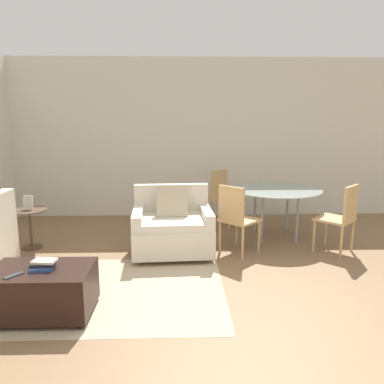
{
  "coord_description": "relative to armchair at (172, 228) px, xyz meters",
  "views": [
    {
      "loc": [
        -0.46,
        -2.8,
        1.72
      ],
      "look_at": [
        -0.32,
        2.13,
        0.75
      ],
      "focal_mm": 35.0,
      "sensor_mm": 36.0,
      "label": 1
    }
  ],
  "objects": [
    {
      "name": "ground_plane",
      "position": [
        0.58,
        -1.86,
        -0.34
      ],
      "size": [
        20.0,
        20.0,
        0.0
      ],
      "primitive_type": "plane",
      "color": "brown"
    },
    {
      "name": "wall_back",
      "position": [
        0.58,
        1.97,
        1.04
      ],
      "size": [
        12.0,
        0.06,
        2.75
      ],
      "color": "beige",
      "rests_on": "ground_plane"
    },
    {
      "name": "area_rug",
      "position": [
        -0.56,
        -1.1,
        -0.34
      ],
      "size": [
        2.21,
        1.72,
        0.01
      ],
      "color": "tan",
      "rests_on": "ground_plane"
    },
    {
      "name": "armchair",
      "position": [
        0.0,
        0.0,
        0.0
      ],
      "size": [
        1.04,
        0.92,
        0.87
      ],
      "color": "beige",
      "rests_on": "ground_plane"
    },
    {
      "name": "ottoman",
      "position": [
        -1.12,
        -1.55,
        -0.1
      ],
      "size": [
        0.89,
        0.57,
        0.43
      ],
      "color": "black",
      "rests_on": "ground_plane"
    },
    {
      "name": "book_stack",
      "position": [
        -1.09,
        -1.54,
        0.13
      ],
      "size": [
        0.23,
        0.21,
        0.08
      ],
      "color": "#2D478C",
      "rests_on": "ottoman"
    },
    {
      "name": "tv_remote_primary",
      "position": [
        -1.28,
        -1.7,
        0.1
      ],
      "size": [
        0.13,
        0.16,
        0.01
      ],
      "color": "#333338",
      "rests_on": "ottoman"
    },
    {
      "name": "side_table",
      "position": [
        -1.91,
        0.23,
        0.04
      ],
      "size": [
        0.47,
        0.47,
        0.53
      ],
      "color": "#4C3828",
      "rests_on": "ground_plane"
    },
    {
      "name": "picture_frame",
      "position": [
        -1.91,
        0.23,
        0.29
      ],
      "size": [
        0.12,
        0.07,
        0.2
      ],
      "color": "silver",
      "rests_on": "side_table"
    },
    {
      "name": "dining_table",
      "position": [
        1.49,
        0.6,
        0.32
      ],
      "size": [
        1.28,
        1.28,
        0.72
      ],
      "color": "#8C9E99",
      "rests_on": "ground_plane"
    },
    {
      "name": "dining_chair_near_left",
      "position": [
        0.81,
        -0.08,
        0.18
      ],
      "size": [
        0.59,
        0.59,
        0.9
      ],
      "color": "tan",
      "rests_on": "ground_plane"
    },
    {
      "name": "dining_chair_near_right",
      "position": [
        2.17,
        -0.08,
        0.18
      ],
      "size": [
        0.59,
        0.59,
        0.9
      ],
      "color": "tan",
      "rests_on": "ground_plane"
    },
    {
      "name": "dining_chair_far_left",
      "position": [
        0.81,
        1.28,
        0.18
      ],
      "size": [
        0.59,
        0.59,
        0.9
      ],
      "color": "tan",
      "rests_on": "ground_plane"
    }
  ]
}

